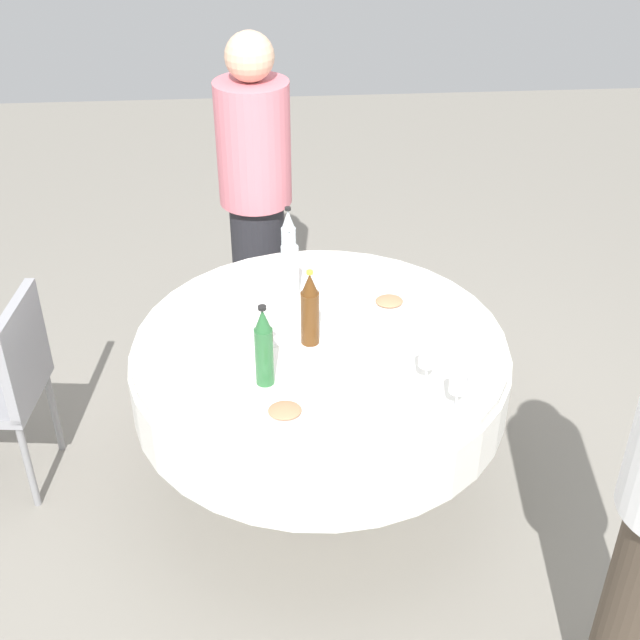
# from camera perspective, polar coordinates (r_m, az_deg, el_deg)

# --- Properties ---
(ground_plane) EXTENTS (10.00, 10.00, 0.00)m
(ground_plane) POSITION_cam_1_polar(r_m,az_deg,el_deg) (3.66, 0.00, -10.93)
(ground_plane) COLOR gray
(dining_table) EXTENTS (1.45, 1.45, 0.74)m
(dining_table) POSITION_cam_1_polar(r_m,az_deg,el_deg) (3.27, 0.00, -3.51)
(dining_table) COLOR white
(dining_table) RESTS_ON ground_plane
(bottle_green_front) EXTENTS (0.07, 0.07, 0.32)m
(bottle_green_front) POSITION_cam_1_polar(r_m,az_deg,el_deg) (2.90, -3.82, -1.89)
(bottle_green_front) COLOR #2D6B38
(bottle_green_front) RESTS_ON dining_table
(bottle_clear_near) EXTENTS (0.06, 0.06, 0.33)m
(bottle_clear_near) POSITION_cam_1_polar(r_m,az_deg,el_deg) (3.50, -2.13, 5.02)
(bottle_clear_near) COLOR silver
(bottle_clear_near) RESTS_ON dining_table
(bottle_brown_mid) EXTENTS (0.07, 0.07, 0.31)m
(bottle_brown_mid) POSITION_cam_1_polar(r_m,az_deg,el_deg) (3.10, -0.69, 0.69)
(bottle_brown_mid) COLOR #593314
(bottle_brown_mid) RESTS_ON dining_table
(bottle_clear_inner) EXTENTS (0.07, 0.07, 0.32)m
(bottle_clear_inner) POSITION_cam_1_polar(r_m,az_deg,el_deg) (3.37, -2.05, 3.69)
(bottle_clear_inner) COLOR silver
(bottle_clear_inner) RESTS_ON dining_table
(wine_glass_inner) EXTENTS (0.06, 0.06, 0.15)m
(wine_glass_inner) POSITION_cam_1_polar(r_m,az_deg,el_deg) (2.94, 7.28, -2.61)
(wine_glass_inner) COLOR white
(wine_glass_inner) RESTS_ON dining_table
(wine_glass_far) EXTENTS (0.06, 0.06, 0.15)m
(wine_glass_far) POSITION_cam_1_polar(r_m,az_deg,el_deg) (2.83, 9.36, -4.26)
(wine_glass_far) COLOR white
(wine_glass_far) RESTS_ON dining_table
(plate_south) EXTENTS (0.25, 0.25, 0.04)m
(plate_south) POSITION_cam_1_polar(r_m,az_deg,el_deg) (2.83, -2.39, -6.36)
(plate_south) COLOR white
(plate_south) RESTS_ON dining_table
(plate_outer) EXTENTS (0.25, 0.25, 0.04)m
(plate_outer) POSITION_cam_1_polar(r_m,az_deg,el_deg) (3.39, 4.70, 1.09)
(plate_outer) COLOR white
(plate_outer) RESTS_ON dining_table
(plate_west) EXTENTS (0.21, 0.21, 0.02)m
(plate_west) POSITION_cam_1_polar(r_m,az_deg,el_deg) (3.23, -4.02, -0.84)
(plate_west) COLOR white
(plate_west) RESTS_ON dining_table
(plate_left) EXTENTS (0.22, 0.22, 0.02)m
(plate_left) POSITION_cam_1_polar(r_m,az_deg,el_deg) (3.03, 1.75, -3.40)
(plate_left) COLOR white
(plate_left) RESTS_ON dining_table
(fork_near) EXTENTS (0.09, 0.17, 0.00)m
(fork_near) POSITION_cam_1_polar(r_m,az_deg,el_deg) (2.89, -7.49, -5.89)
(fork_near) COLOR silver
(fork_near) RESTS_ON dining_table
(spoon_mid) EXTENTS (0.02, 0.18, 0.00)m
(spoon_mid) POSITION_cam_1_polar(r_m,az_deg,el_deg) (3.26, 9.39, -0.94)
(spoon_mid) COLOR silver
(spoon_mid) RESTS_ON dining_table
(person_near) EXTENTS (0.34, 0.34, 1.63)m
(person_near) POSITION_cam_1_polar(r_m,az_deg,el_deg) (4.02, -4.36, 8.26)
(person_near) COLOR #26262B
(person_near) RESTS_ON ground_plane
(chair_east) EXTENTS (0.44, 0.44, 0.87)m
(chair_east) POSITION_cam_1_polar(r_m,az_deg,el_deg) (3.59, -20.53, -3.77)
(chair_east) COLOR #99999E
(chair_east) RESTS_ON ground_plane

